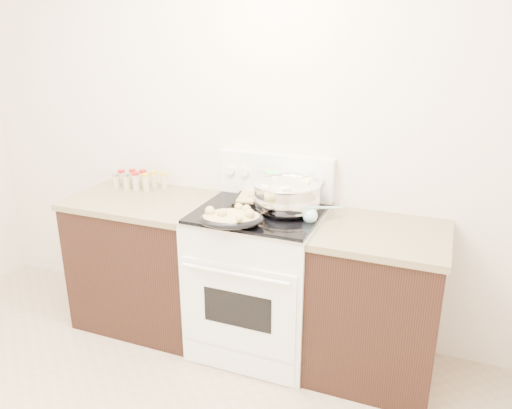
% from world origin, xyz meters
% --- Properties ---
extents(room_shell, '(4.10, 3.60, 2.75)m').
position_xyz_m(room_shell, '(0.00, 0.00, 1.70)').
color(room_shell, silver).
rests_on(room_shell, ground).
extents(counter_left, '(0.93, 0.67, 0.92)m').
position_xyz_m(counter_left, '(-0.48, 1.43, 0.46)').
color(counter_left, black).
rests_on(counter_left, ground).
extents(counter_right, '(0.73, 0.67, 0.92)m').
position_xyz_m(counter_right, '(1.08, 1.43, 0.46)').
color(counter_right, black).
rests_on(counter_right, ground).
extents(kitchen_range, '(0.78, 0.73, 1.22)m').
position_xyz_m(kitchen_range, '(0.35, 1.42, 0.49)').
color(kitchen_range, white).
rests_on(kitchen_range, ground).
extents(mixing_bowl, '(0.50, 0.50, 0.24)m').
position_xyz_m(mixing_bowl, '(0.51, 1.47, 1.04)').
color(mixing_bowl, silver).
rests_on(mixing_bowl, kitchen_range).
extents(roasting_pan, '(0.43, 0.38, 0.11)m').
position_xyz_m(roasting_pan, '(0.30, 1.14, 0.99)').
color(roasting_pan, black).
rests_on(roasting_pan, kitchen_range).
extents(baking_sheet, '(0.49, 0.39, 0.06)m').
position_xyz_m(baking_sheet, '(0.35, 1.62, 0.96)').
color(baking_sheet, black).
rests_on(baking_sheet, kitchen_range).
extents(wooden_spoon, '(0.06, 0.27, 0.04)m').
position_xyz_m(wooden_spoon, '(0.38, 1.30, 0.95)').
color(wooden_spoon, '#B87B54').
rests_on(wooden_spoon, kitchen_range).
extents(blue_ladle, '(0.19, 0.25, 0.11)m').
position_xyz_m(blue_ladle, '(0.69, 1.38, 0.98)').
color(blue_ladle, '#96D7E0').
rests_on(blue_ladle, kitchen_range).
extents(spice_jars, '(0.39, 0.15, 0.13)m').
position_xyz_m(spice_jars, '(-0.62, 1.60, 0.98)').
color(spice_jars, '#BFB28C').
rests_on(spice_jars, counter_left).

